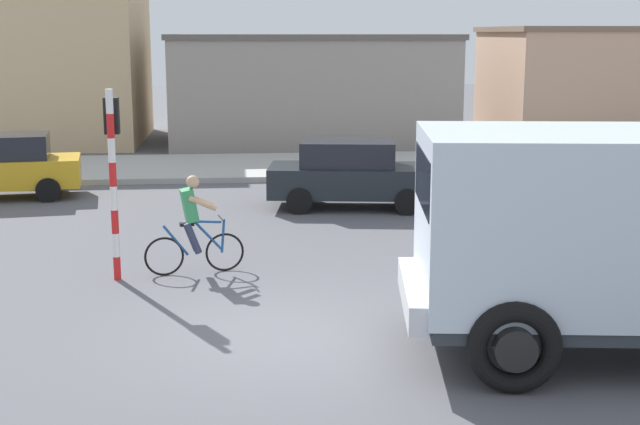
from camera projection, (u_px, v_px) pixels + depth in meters
ground_plane at (283, 334)px, 12.22m from camera, size 120.00×120.00×0.00m
sidewalk_far at (256, 167)px, 27.02m from camera, size 80.00×5.00×0.16m
truck_foreground at (627, 229)px, 11.10m from camera, size 5.69×3.33×2.90m
cyclist at (193, 225)px, 15.15m from camera, size 1.70×0.57×1.72m
traffic_light_pole at (113, 158)px, 14.60m from camera, size 0.24×0.43×3.20m
car_red_near at (352, 174)px, 20.98m from camera, size 4.20×2.29×1.60m
car_far_side at (583, 176)px, 20.69m from camera, size 4.25×2.44×1.60m
building_mid_block at (308, 88)px, 34.05m from camera, size 10.44×7.90×4.05m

